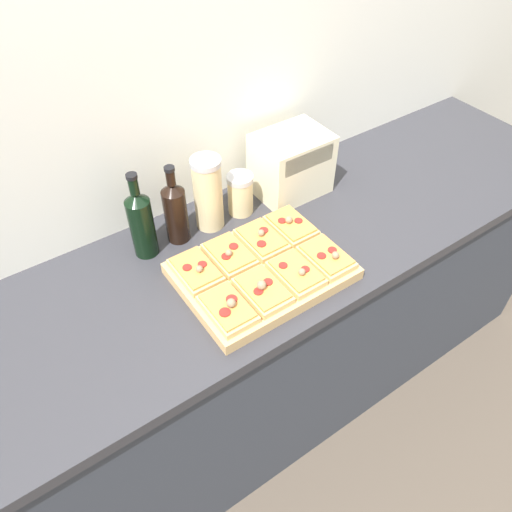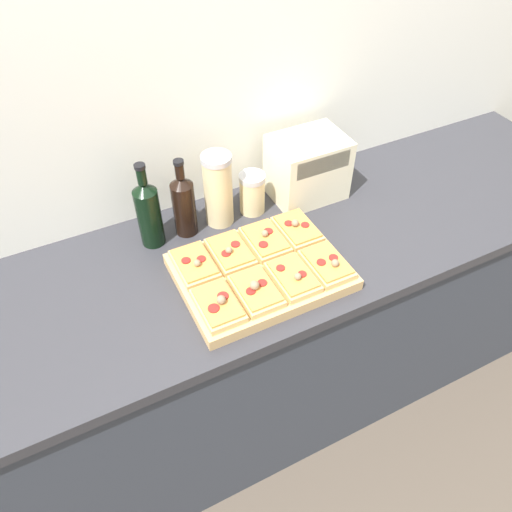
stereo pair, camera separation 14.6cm
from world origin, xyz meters
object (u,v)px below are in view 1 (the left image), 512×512
object	(u,v)px
grain_jar_short	(240,194)
toaster_oven	(291,164)
wine_bottle	(175,211)
cutting_board	(262,271)
olive_oil_bottle	(141,222)
grain_jar_tall	(208,193)

from	to	relation	value
grain_jar_short	toaster_oven	distance (m)	0.21
wine_bottle	cutting_board	bearing A→B (deg)	-67.00
wine_bottle	olive_oil_bottle	bearing A→B (deg)	180.00
grain_jar_short	toaster_oven	bearing A→B (deg)	-0.23
cutting_board	olive_oil_bottle	world-z (taller)	olive_oil_bottle
cutting_board	toaster_oven	distance (m)	0.44
grain_jar_tall	grain_jar_short	world-z (taller)	grain_jar_tall
wine_bottle	toaster_oven	size ratio (longest dim) A/B	1.01
wine_bottle	grain_jar_tall	distance (m)	0.12
grain_jar_short	toaster_oven	world-z (taller)	toaster_oven
cutting_board	toaster_oven	bearing A→B (deg)	41.47
grain_jar_short	wine_bottle	bearing A→B (deg)	-180.00
grain_jar_short	olive_oil_bottle	bearing A→B (deg)	180.00
toaster_oven	wine_bottle	bearing A→B (deg)	179.89
cutting_board	grain_jar_short	distance (m)	0.32
grain_jar_tall	grain_jar_short	distance (m)	0.13
olive_oil_bottle	cutting_board	bearing A→B (deg)	-50.79
cutting_board	grain_jar_tall	bearing A→B (deg)	90.94
grain_jar_tall	cutting_board	bearing A→B (deg)	-89.06
cutting_board	grain_jar_tall	distance (m)	0.31
olive_oil_bottle	grain_jar_short	size ratio (longest dim) A/B	2.02
wine_bottle	toaster_oven	xyz separation A→B (m)	(0.45, -0.00, -0.00)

